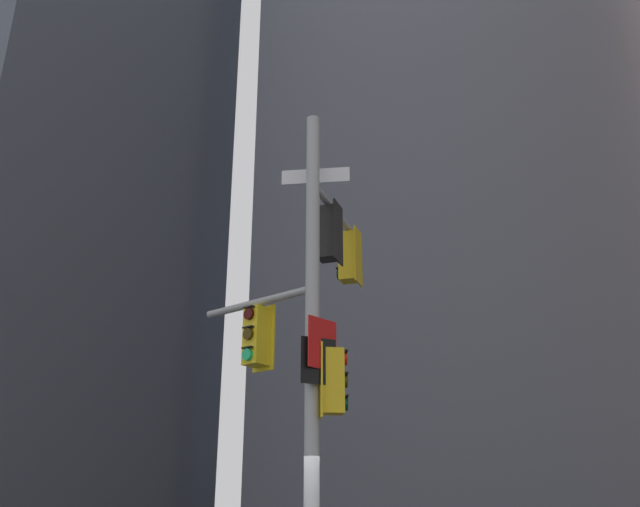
# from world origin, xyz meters

# --- Properties ---
(building_tower_left) EXTENTS (17.34, 17.34, 46.08)m
(building_tower_left) POSITION_xyz_m (-18.76, 11.89, 23.04)
(building_tower_left) COLOR #4C5460
(building_tower_left) RESTS_ON ground
(building_mid_block) EXTENTS (17.84, 17.84, 43.19)m
(building_mid_block) POSITION_xyz_m (1.84, 24.87, 21.60)
(building_mid_block) COLOR slate
(building_mid_block) RESTS_ON ground
(signal_pole_assembly) EXTENTS (2.84, 2.71, 8.33)m
(signal_pole_assembly) POSITION_xyz_m (-0.10, 0.48, 4.73)
(signal_pole_assembly) COLOR #9EA0A3
(signal_pole_assembly) RESTS_ON ground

